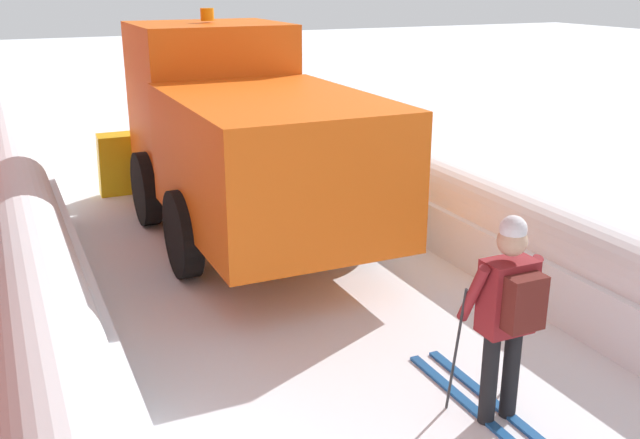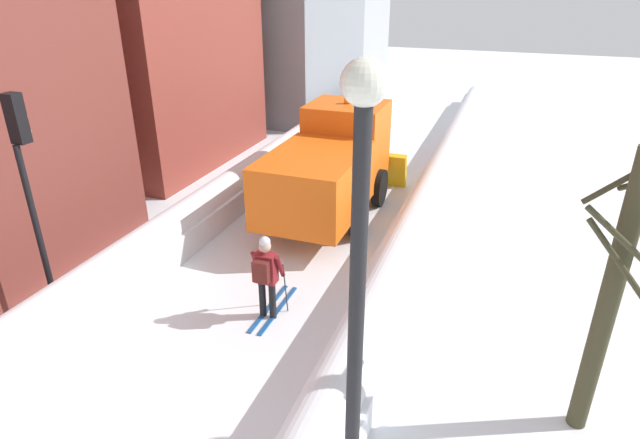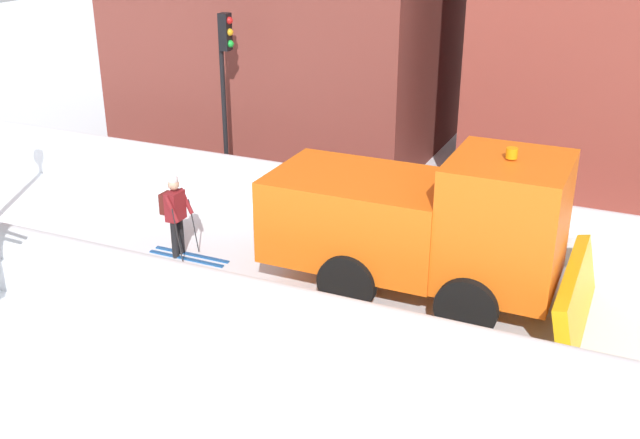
{
  "view_description": "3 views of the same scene",
  "coord_description": "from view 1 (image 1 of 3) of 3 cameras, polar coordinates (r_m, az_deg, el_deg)",
  "views": [
    {
      "loc": [
        -2.94,
        2.15,
        3.55
      ],
      "look_at": [
        0.17,
        9.0,
        1.02
      ],
      "focal_mm": 40.63,
      "sensor_mm": 36.0,
      "label": 1
    },
    {
      "loc": [
        4.65,
        -1.64,
        6.31
      ],
      "look_at": [
        0.89,
        8.59,
        1.23
      ],
      "focal_mm": 29.62,
      "sensor_mm": 36.0,
      "label": 2
    },
    {
      "loc": [
        12.53,
        15.04,
        6.95
      ],
      "look_at": [
        0.15,
        9.42,
        1.19
      ],
      "focal_mm": 42.41,
      "sensor_mm": 36.0,
      "label": 3
    }
  ],
  "objects": [
    {
      "name": "ground_plane",
      "position": [
        9.11,
        -3.58,
        -4.4
      ],
      "size": [
        80.0,
        80.0,
        0.0
      ],
      "primitive_type": "plane",
      "color": "white"
    },
    {
      "name": "snowbank_left",
      "position": [
        8.43,
        -21.65,
        -4.03
      ],
      "size": [
        1.1,
        36.0,
        1.11
      ],
      "color": "white",
      "rests_on": "ground"
    },
    {
      "name": "snowbank_right",
      "position": [
        10.19,
        11.13,
        0.72
      ],
      "size": [
        1.1,
        36.0,
        1.09
      ],
      "color": "white",
      "rests_on": "ground"
    },
    {
      "name": "plow_truck",
      "position": [
        10.14,
        -6.29,
        6.67
      ],
      "size": [
        3.2,
        5.98,
        3.12
      ],
      "color": "orange",
      "rests_on": "ground"
    },
    {
      "name": "skier",
      "position": [
        6.04,
        14.47,
        -7.02
      ],
      "size": [
        0.62,
        1.8,
        1.81
      ],
      "color": "black",
      "rests_on": "ground"
    }
  ]
}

